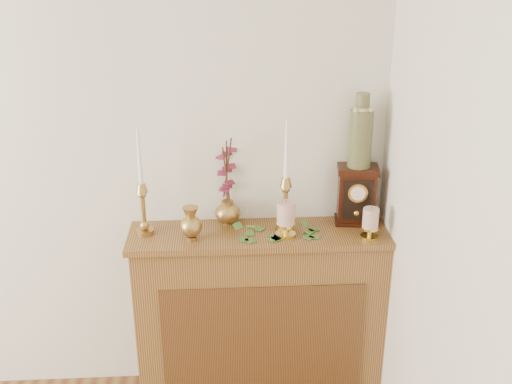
{
  "coord_description": "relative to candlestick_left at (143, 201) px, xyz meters",
  "views": [
    {
      "loc": [
        1.23,
        -0.42,
        2.17
      ],
      "look_at": [
        1.38,
        2.05,
        1.15
      ],
      "focal_mm": 42.0,
      "sensor_mm": 36.0,
      "label": 1
    }
  ],
  "objects": [
    {
      "name": "ivy_garland",
      "position": [
        0.6,
        -0.07,
        -0.15
      ],
      "size": [
        0.4,
        0.16,
        0.08
      ],
      "rotation": [
        0.0,
        0.0,
        -0.31
      ],
      "color": "#3B6928",
      "rests_on": "console_shelf"
    },
    {
      "name": "ceramic_vase",
      "position": [
        1.0,
        0.07,
        0.28
      ],
      "size": [
        0.11,
        0.11,
        0.35
      ],
      "rotation": [
        0.0,
        0.0,
        -0.13
      ],
      "color": "#1C382C",
      "rests_on": "mantel_clock"
    },
    {
      "name": "ginger_jar",
      "position": [
        0.39,
        0.12,
        0.03
      ],
      "size": [
        0.18,
        0.19,
        0.44
      ],
      "rotation": [
        0.0,
        0.0,
        -0.04
      ],
      "color": "tan",
      "rests_on": "console_shelf"
    },
    {
      "name": "mantel_clock",
      "position": [
        1.0,
        0.06,
        -0.03
      ],
      "size": [
        0.21,
        0.16,
        0.29
      ],
      "rotation": [
        0.0,
        0.0,
        -0.13
      ],
      "color": "black",
      "rests_on": "console_shelf"
    },
    {
      "name": "candlestick_left",
      "position": [
        0.0,
        0.0,
        0.0
      ],
      "size": [
        0.09,
        0.09,
        0.51
      ],
      "rotation": [
        0.0,
        0.0,
        0.21
      ],
      "color": "tan",
      "rests_on": "console_shelf"
    },
    {
      "name": "pillar_candle_right",
      "position": [
        1.03,
        -0.11,
        -0.08
      ],
      "size": [
        0.08,
        0.08,
        0.16
      ],
      "rotation": [
        0.0,
        0.0,
        -0.04
      ],
      "color": "#DFC34E",
      "rests_on": "console_shelf"
    },
    {
      "name": "pillar_candle_left",
      "position": [
        0.65,
        -0.07,
        -0.07
      ],
      "size": [
        0.09,
        0.09,
        0.18
      ],
      "rotation": [
        0.0,
        0.0,
        -0.05
      ],
      "color": "#DFC34E",
      "rests_on": "console_shelf"
    },
    {
      "name": "candlestick_center",
      "position": [
        0.66,
        0.01,
        0.01
      ],
      "size": [
        0.09,
        0.09,
        0.53
      ],
      "rotation": [
        0.0,
        0.0,
        -0.32
      ],
      "color": "tan",
      "rests_on": "console_shelf"
    },
    {
      "name": "bud_vase",
      "position": [
        0.22,
        -0.08,
        -0.09
      ],
      "size": [
        0.1,
        0.1,
        0.16
      ],
      "rotation": [
        0.0,
        0.0,
        -0.37
      ],
      "color": "tan",
      "rests_on": "console_shelf"
    },
    {
      "name": "console_shelf",
      "position": [
        0.54,
        -0.01,
        -0.66
      ],
      "size": [
        1.24,
        0.34,
        0.93
      ],
      "color": "olive",
      "rests_on": "ground"
    }
  ]
}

